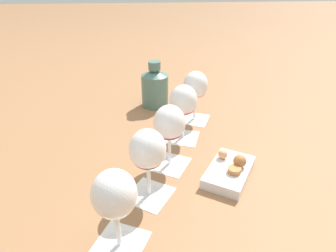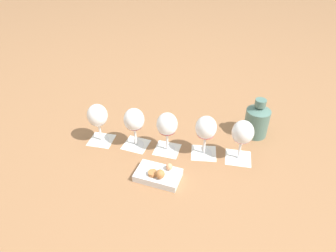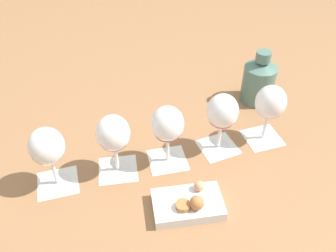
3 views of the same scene
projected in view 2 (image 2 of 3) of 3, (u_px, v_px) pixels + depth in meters
name	position (u px, v px, depth m)	size (l,w,h in m)	color
ground_plane	(169.00, 149.00, 1.22)	(8.00, 8.00, 0.00)	#936642
tasting_card_0	(238.00, 158.00, 1.18)	(0.13, 0.13, 0.00)	white
tasting_card_1	(204.00, 153.00, 1.20)	(0.12, 0.12, 0.00)	white
tasting_card_2	(167.00, 149.00, 1.22)	(0.13, 0.13, 0.00)	white
tasting_card_3	(136.00, 144.00, 1.25)	(0.13, 0.13, 0.00)	white
tasting_card_4	(102.00, 140.00, 1.27)	(0.13, 0.13, 0.00)	white
wine_glass_0	(242.00, 134.00, 1.11)	(0.08, 0.08, 0.17)	white
wine_glass_1	(206.00, 129.00, 1.13)	(0.08, 0.08, 0.17)	white
wine_glass_2	(167.00, 125.00, 1.15)	(0.08, 0.08, 0.17)	white
wine_glass_3	(134.00, 121.00, 1.18)	(0.08, 0.08, 0.17)	white
wine_glass_4	(98.00, 117.00, 1.20)	(0.08, 0.08, 0.17)	white
ceramic_vase	(257.00, 120.00, 1.26)	(0.10, 0.10, 0.17)	#4C7066
snack_dish	(158.00, 175.00, 1.08)	(0.19, 0.17, 0.06)	silver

